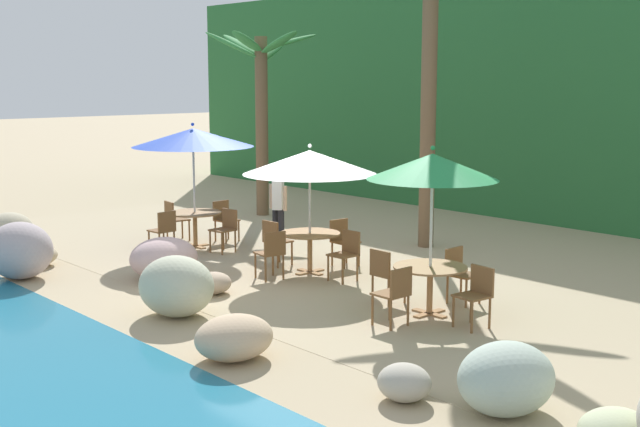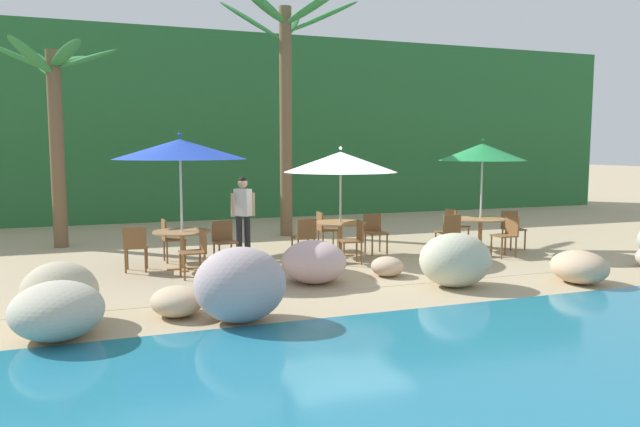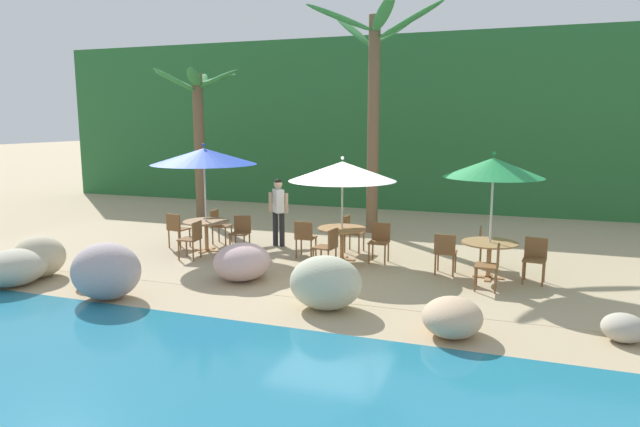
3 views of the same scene
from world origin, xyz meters
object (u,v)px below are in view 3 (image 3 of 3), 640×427
(chair_blue_right, at_px, (193,237))
(waiter_in_white, at_px, (278,207))
(dining_table_white, at_px, (342,233))
(chair_green_seaward, at_px, (535,257))
(dining_table_blue, at_px, (206,226))
(chair_blue_left, at_px, (177,228))
(dining_table_green, at_px, (489,248))
(chair_white_inland, at_px, (351,231))
(umbrella_blue, at_px, (204,156))
(chair_blue_seaward, at_px, (241,231))
(chair_white_seaward, at_px, (380,239))
(chair_white_left, at_px, (305,236))
(umbrella_green, at_px, (493,168))
(palm_tree_second, at_px, (375,84))
(chair_white_right, at_px, (328,245))
(chair_blue_inland, at_px, (219,224))
(chair_green_left, at_px, (445,251))
(palm_tree_nearest, at_px, (198,118))
(chair_green_right, at_px, (492,264))
(chair_green_inland, at_px, (485,244))
(umbrella_white, at_px, (342,171))

(chair_blue_right, bearing_deg, waiter_in_white, 56.49)
(dining_table_white, bearing_deg, chair_green_seaward, -6.06)
(dining_table_blue, xyz_separation_m, dining_table_white, (3.34, 0.25, 0.00))
(waiter_in_white, bearing_deg, chair_blue_left, -155.24)
(dining_table_white, height_order, dining_table_green, same)
(chair_white_inland, bearing_deg, chair_blue_right, -148.22)
(umbrella_blue, distance_m, chair_blue_seaward, 1.97)
(chair_white_seaward, bearing_deg, chair_white_left, -171.98)
(umbrella_green, bearing_deg, waiter_in_white, 166.21)
(umbrella_blue, bearing_deg, palm_tree_second, 48.57)
(chair_white_right, height_order, waiter_in_white, waiter_in_white)
(chair_blue_inland, xyz_separation_m, chair_green_left, (5.85, -1.10, 0.00))
(chair_white_inland, height_order, palm_tree_nearest, palm_tree_nearest)
(chair_blue_inland, height_order, dining_table_green, chair_blue_inland)
(chair_blue_inland, bearing_deg, umbrella_green, -8.70)
(umbrella_blue, bearing_deg, dining_table_green, -1.61)
(dining_table_green, bearing_deg, chair_blue_left, 178.39)
(umbrella_blue, xyz_separation_m, chair_green_right, (6.64, -1.03, -1.77))
(dining_table_blue, bearing_deg, dining_table_white, 4.32)
(chair_blue_seaward, height_order, waiter_in_white, waiter_in_white)
(dining_table_green, distance_m, waiter_in_white, 5.30)
(chair_blue_left, bearing_deg, dining_table_green, -1.61)
(chair_blue_seaward, relative_size, umbrella_green, 0.34)
(dining_table_white, distance_m, chair_green_inland, 3.11)
(umbrella_white, bearing_deg, chair_green_left, -12.28)
(chair_blue_left, bearing_deg, chair_green_seaward, -1.41)
(umbrella_blue, bearing_deg, umbrella_white, 4.32)
(umbrella_blue, relative_size, chair_white_left, 2.98)
(chair_blue_seaward, distance_m, chair_green_left, 4.89)
(chair_green_left, bearing_deg, chair_green_right, -39.39)
(palm_tree_nearest, distance_m, palm_tree_second, 5.60)
(dining_table_green, relative_size, chair_green_inland, 1.26)
(umbrella_green, xyz_separation_m, waiter_in_white, (-5.13, 1.26, -1.23))
(chair_green_inland, bearing_deg, dining_table_blue, -174.12)
(chair_white_seaward, bearing_deg, chair_white_right, -132.45)
(chair_blue_seaward, height_order, dining_table_white, chair_blue_seaward)
(chair_blue_left, relative_size, palm_tree_nearest, 0.19)
(chair_blue_right, height_order, umbrella_green, umbrella_green)
(chair_green_seaward, xyz_separation_m, chair_green_right, (-0.77, -0.85, 0.00))
(dining_table_white, distance_m, chair_white_left, 0.86)
(chair_green_inland, distance_m, palm_tree_second, 5.66)
(chair_green_inland, bearing_deg, chair_blue_seaward, -175.17)
(chair_blue_left, relative_size, umbrella_white, 0.36)
(chair_green_seaward, xyz_separation_m, chair_green_left, (-1.71, -0.08, 0.00))
(umbrella_green, relative_size, chair_green_inland, 2.90)
(chair_blue_right, bearing_deg, chair_blue_inland, 100.18)
(chair_blue_inland, bearing_deg, chair_white_right, -22.64)
(umbrella_blue, relative_size, chair_green_left, 2.98)
(chair_green_inland, xyz_separation_m, palm_tree_nearest, (-8.77, 2.94, 2.67))
(chair_blue_right, bearing_deg, umbrella_blue, 100.48)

